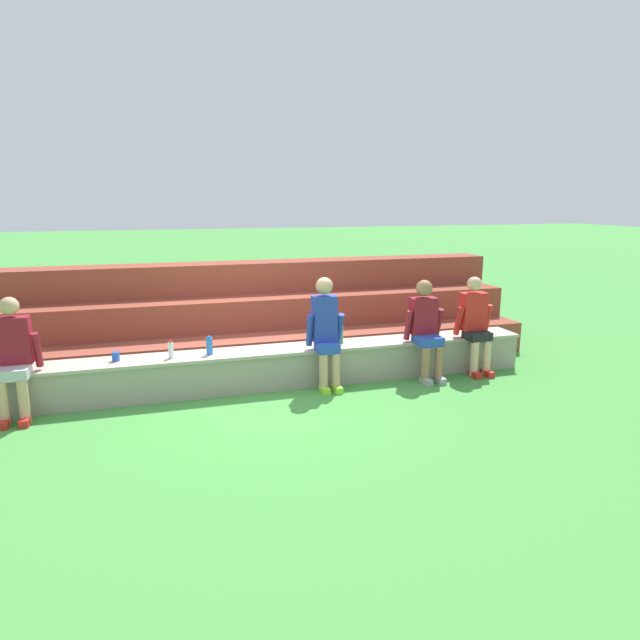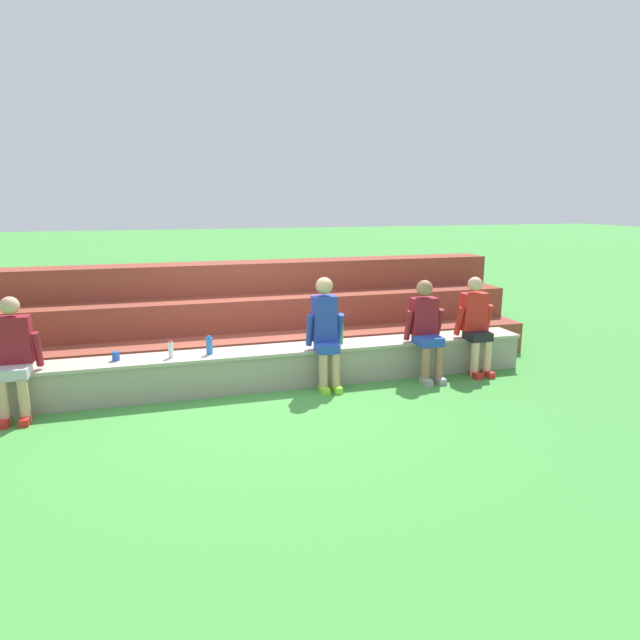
{
  "view_description": "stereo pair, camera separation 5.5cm",
  "coord_description": "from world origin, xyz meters",
  "px_view_note": "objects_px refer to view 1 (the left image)",
  "views": [
    {
      "loc": [
        -1.28,
        -6.54,
        2.4
      ],
      "look_at": [
        0.76,
        0.25,
        0.84
      ],
      "focal_mm": 30.88,
      "sensor_mm": 36.0,
      "label": 1
    },
    {
      "loc": [
        -1.23,
        -6.55,
        2.4
      ],
      "look_at": [
        0.76,
        0.25,
        0.84
      ],
      "focal_mm": 30.88,
      "sensor_mm": 36.0,
      "label": 2
    }
  ],
  "objects_px": {
    "water_bottle_mid_left": "(209,346)",
    "water_bottle_center_gap": "(171,350)",
    "person_right_of_center": "(475,322)",
    "plastic_cup_middle": "(116,357)",
    "person_far_left": "(13,355)",
    "person_center": "(426,327)",
    "person_left_of_center": "(326,330)",
    "water_bottle_mid_right": "(341,334)"
  },
  "relations": [
    {
      "from": "person_right_of_center",
      "to": "water_bottle_mid_left",
      "type": "xyz_separation_m",
      "value": [
        -3.64,
        0.23,
        -0.11
      ]
    },
    {
      "from": "person_left_of_center",
      "to": "plastic_cup_middle",
      "type": "xyz_separation_m",
      "value": [
        -2.56,
        0.27,
        -0.21
      ]
    },
    {
      "from": "water_bottle_center_gap",
      "to": "plastic_cup_middle",
      "type": "height_order",
      "value": "water_bottle_center_gap"
    },
    {
      "from": "person_center",
      "to": "water_bottle_mid_left",
      "type": "relative_size",
      "value": 5.76
    },
    {
      "from": "water_bottle_mid_left",
      "to": "water_bottle_center_gap",
      "type": "bearing_deg",
      "value": -176.41
    },
    {
      "from": "water_bottle_mid_left",
      "to": "water_bottle_mid_right",
      "type": "relative_size",
      "value": 0.84
    },
    {
      "from": "water_bottle_mid_right",
      "to": "water_bottle_center_gap",
      "type": "relative_size",
      "value": 1.28
    },
    {
      "from": "person_right_of_center",
      "to": "plastic_cup_middle",
      "type": "bearing_deg",
      "value": 176.87
    },
    {
      "from": "person_left_of_center",
      "to": "water_bottle_mid_right",
      "type": "relative_size",
      "value": 5.18
    },
    {
      "from": "plastic_cup_middle",
      "to": "person_right_of_center",
      "type": "bearing_deg",
      "value": -3.13
    },
    {
      "from": "water_bottle_mid_right",
      "to": "plastic_cup_middle",
      "type": "relative_size",
      "value": 2.56
    },
    {
      "from": "person_left_of_center",
      "to": "water_bottle_mid_left",
      "type": "distance_m",
      "value": 1.48
    },
    {
      "from": "person_far_left",
      "to": "person_left_of_center",
      "type": "relative_size",
      "value": 0.94
    },
    {
      "from": "person_left_of_center",
      "to": "water_bottle_mid_left",
      "type": "height_order",
      "value": "person_left_of_center"
    },
    {
      "from": "person_center",
      "to": "person_right_of_center",
      "type": "relative_size",
      "value": 0.99
    },
    {
      "from": "person_left_of_center",
      "to": "person_center",
      "type": "distance_m",
      "value": 1.41
    },
    {
      "from": "water_bottle_mid_right",
      "to": "water_bottle_center_gap",
      "type": "bearing_deg",
      "value": -178.35
    },
    {
      "from": "person_left_of_center",
      "to": "person_right_of_center",
      "type": "bearing_deg",
      "value": 0.28
    },
    {
      "from": "water_bottle_center_gap",
      "to": "plastic_cup_middle",
      "type": "distance_m",
      "value": 0.65
    },
    {
      "from": "person_far_left",
      "to": "person_center",
      "type": "relative_size",
      "value": 1.01
    },
    {
      "from": "person_far_left",
      "to": "plastic_cup_middle",
      "type": "distance_m",
      "value": 1.08
    },
    {
      "from": "person_center",
      "to": "person_right_of_center",
      "type": "distance_m",
      "value": 0.78
    },
    {
      "from": "person_right_of_center",
      "to": "water_bottle_mid_left",
      "type": "relative_size",
      "value": 5.8
    },
    {
      "from": "person_right_of_center",
      "to": "water_bottle_mid_left",
      "type": "bearing_deg",
      "value": 176.43
    },
    {
      "from": "person_left_of_center",
      "to": "person_center",
      "type": "height_order",
      "value": "person_left_of_center"
    },
    {
      "from": "person_left_of_center",
      "to": "water_bottle_mid_left",
      "type": "bearing_deg",
      "value": 170.71
    },
    {
      "from": "person_center",
      "to": "plastic_cup_middle",
      "type": "height_order",
      "value": "person_center"
    },
    {
      "from": "water_bottle_mid_right",
      "to": "water_bottle_center_gap",
      "type": "distance_m",
      "value": 2.22
    },
    {
      "from": "water_bottle_mid_left",
      "to": "water_bottle_center_gap",
      "type": "relative_size",
      "value": 1.07
    },
    {
      "from": "water_bottle_mid_left",
      "to": "water_bottle_center_gap",
      "type": "xyz_separation_m",
      "value": [
        -0.47,
        -0.03,
        -0.01
      ]
    },
    {
      "from": "person_left_of_center",
      "to": "person_center",
      "type": "relative_size",
      "value": 1.07
    },
    {
      "from": "person_far_left",
      "to": "plastic_cup_middle",
      "type": "xyz_separation_m",
      "value": [
        1.04,
        0.24,
        -0.17
      ]
    },
    {
      "from": "water_bottle_center_gap",
      "to": "person_far_left",
      "type": "bearing_deg",
      "value": -173.82
    },
    {
      "from": "water_bottle_center_gap",
      "to": "plastic_cup_middle",
      "type": "relative_size",
      "value": 2.0
    },
    {
      "from": "person_left_of_center",
      "to": "person_right_of_center",
      "type": "xyz_separation_m",
      "value": [
        2.19,
        0.01,
        -0.04
      ]
    },
    {
      "from": "person_center",
      "to": "person_left_of_center",
      "type": "bearing_deg",
      "value": 179.28
    },
    {
      "from": "plastic_cup_middle",
      "to": "person_far_left",
      "type": "bearing_deg",
      "value": -166.77
    },
    {
      "from": "person_left_of_center",
      "to": "water_bottle_mid_right",
      "type": "xyz_separation_m",
      "value": [
        0.29,
        0.27,
        -0.13
      ]
    },
    {
      "from": "water_bottle_mid_right",
      "to": "plastic_cup_middle",
      "type": "bearing_deg",
      "value": -179.97
    },
    {
      "from": "person_far_left",
      "to": "person_center",
      "type": "xyz_separation_m",
      "value": [
        5.01,
        -0.04,
        -0.0
      ]
    },
    {
      "from": "water_bottle_mid_left",
      "to": "plastic_cup_middle",
      "type": "height_order",
      "value": "water_bottle_mid_left"
    },
    {
      "from": "person_far_left",
      "to": "person_right_of_center",
      "type": "xyz_separation_m",
      "value": [
        5.79,
        -0.02,
        -0.0
      ]
    }
  ]
}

